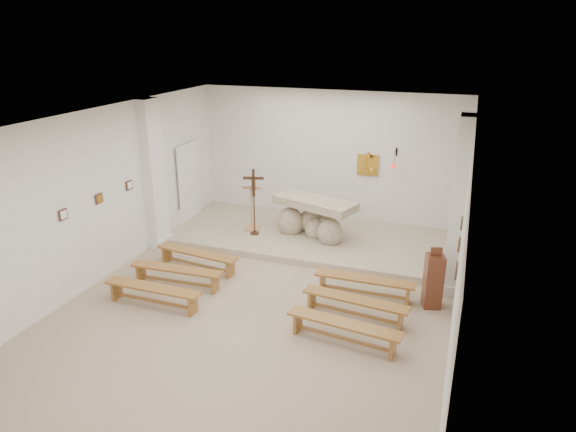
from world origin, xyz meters
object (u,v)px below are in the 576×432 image
at_px(bench_left_second, 177,272).
at_px(bench_right_third, 344,328).
at_px(crucifix_stand, 254,197).
at_px(altar, 313,220).
at_px(bench_right_front, 365,283).
at_px(lectern, 251,207).
at_px(bench_right_second, 355,303).
at_px(bench_left_front, 197,256).
at_px(bench_left_third, 153,291).
at_px(donation_pedestal, 433,281).

xyz_separation_m(bench_left_second, bench_right_third, (3.67, -0.84, 0.00)).
distance_m(crucifix_stand, bench_left_second, 2.96).
relative_size(altar, crucifix_stand, 1.31).
bearing_deg(bench_right_front, lectern, 145.65).
bearing_deg(bench_right_second, bench_left_front, 173.09).
xyz_separation_m(lectern, bench_right_third, (3.35, -3.91, -0.44)).
bearing_deg(lectern, bench_left_third, -105.14).
distance_m(altar, bench_left_front, 3.03).
bearing_deg(bench_right_front, bench_right_second, -90.72).
distance_m(lectern, bench_right_third, 5.17).
xyz_separation_m(altar, lectern, (-1.59, -0.11, 0.20)).
height_order(donation_pedestal, bench_right_third, donation_pedestal).
height_order(altar, bench_right_third, altar).
height_order(bench_left_front, bench_right_third, same).
bearing_deg(bench_left_front, bench_right_front, 6.85).
bearing_deg(lectern, bench_right_front, -44.12).
xyz_separation_m(lectern, bench_right_front, (3.35, -2.23, -0.44)).
bearing_deg(bench_left_second, donation_pedestal, 7.70).
height_order(crucifix_stand, bench_left_front, crucifix_stand).
bearing_deg(bench_left_second, crucifix_stand, 76.86).
relative_size(altar, bench_left_third, 1.12).
bearing_deg(altar, bench_left_front, -111.09).
bearing_deg(donation_pedestal, bench_left_second, 173.73).
distance_m(bench_right_front, bench_right_third, 1.68).
distance_m(lectern, bench_left_front, 2.29).
distance_m(altar, lectern, 1.61).
bearing_deg(bench_right_third, lectern, 137.38).
relative_size(lectern, bench_left_front, 0.62).
xyz_separation_m(bench_right_second, bench_left_third, (-3.67, -0.84, 0.00)).
height_order(altar, bench_left_second, altar).
xyz_separation_m(lectern, bench_left_front, (-0.32, -2.23, -0.44)).
bearing_deg(bench_right_second, bench_right_third, -83.99).
bearing_deg(bench_right_third, donation_pedestal, 61.01).
height_order(lectern, donation_pedestal, lectern).
bearing_deg(crucifix_stand, bench_right_second, -57.33).
relative_size(lectern, bench_right_front, 0.63).
xyz_separation_m(crucifix_stand, bench_right_front, (3.16, -1.96, -0.80)).
bearing_deg(lectern, donation_pedestal, -35.51).
distance_m(donation_pedestal, bench_right_second, 1.58).
relative_size(bench_left_second, bench_right_third, 0.99).
xyz_separation_m(crucifix_stand, donation_pedestal, (4.42, -1.89, -0.57)).
xyz_separation_m(crucifix_stand, bench_left_third, (-0.51, -3.64, -0.80)).
relative_size(donation_pedestal, bench_left_second, 0.62).
bearing_deg(altar, lectern, -157.79).
relative_size(crucifix_stand, bench_right_second, 0.84).
bearing_deg(donation_pedestal, bench_left_third, -177.18).
distance_m(bench_right_front, bench_left_second, 3.76).
height_order(crucifix_stand, bench_left_second, crucifix_stand).
xyz_separation_m(donation_pedestal, bench_left_front, (-4.93, -0.07, -0.23)).
bearing_deg(bench_right_second, bench_left_third, -161.07).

